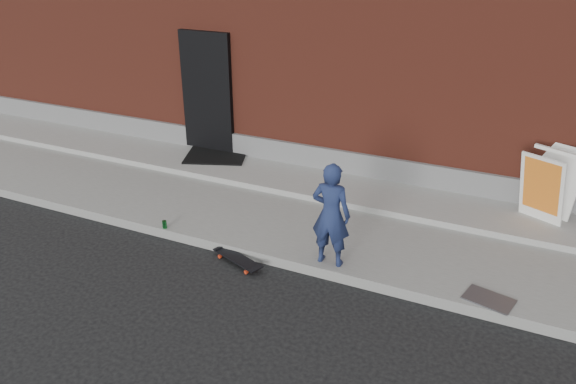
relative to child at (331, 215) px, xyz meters
The scene contains 10 objects.
ground 1.31m from the child, 168.39° to the right, with size 80.00×80.00×0.00m, color black.
sidewalk 1.80m from the child, 126.81° to the left, with size 20.00×3.00×0.15m, color slate.
apron 2.49m from the child, 113.86° to the left, with size 20.00×1.20×0.10m, color gray.
building 7.06m from the child, 98.16° to the left, with size 20.00×8.10×5.00m.
child is the anchor object (origin of this frame).
skateboard 1.48m from the child, 164.34° to the right, with size 0.83×0.48×0.09m.
pizza_sign 3.45m from the child, 43.50° to the left, with size 0.91×0.97×1.08m.
soda_can 2.64m from the child, behind, with size 0.06×0.06×0.12m, color #167029.
doormat 4.14m from the child, 142.95° to the left, with size 1.12×0.90×0.03m, color black.
utility_plate 2.16m from the child, ahead, with size 0.56×0.36×0.02m, color #525257.
Camera 1 is at (3.17, -5.82, 4.15)m, focal length 35.00 mm.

